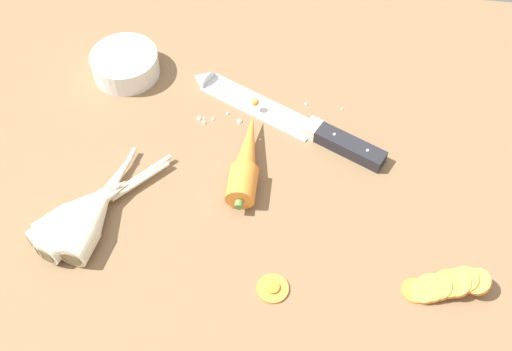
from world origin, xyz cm
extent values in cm
cube|color=brown|center=(0.00, 0.00, -2.00)|extent=(120.00, 90.00, 4.00)
cube|color=silver|center=(-1.80, 12.55, 0.25)|extent=(19.99, 12.44, 0.50)
cone|color=silver|center=(-11.95, 17.29, 0.25)|extent=(4.39, 4.86, 3.96)
cube|color=silver|center=(7.27, 8.33, 1.10)|extent=(3.06, 3.51, 2.20)
cube|color=#232328|center=(13.16, 5.58, 1.10)|extent=(11.15, 7.19, 2.20)
sphere|color=silver|center=(10.62, 6.77, 2.20)|extent=(0.50, 0.50, 0.50)
sphere|color=silver|center=(15.70, 4.40, 2.20)|extent=(0.50, 0.50, 0.50)
cylinder|color=orange|center=(-1.65, -4.30, 2.10)|extent=(4.36, 5.72, 4.20)
cone|color=orange|center=(-1.84, 2.42, 2.10)|extent=(4.37, 13.55, 3.99)
sphere|color=orange|center=(-2.10, 11.56, 2.10)|extent=(1.20, 1.20, 1.20)
cylinder|color=#5B7F3D|center=(-1.55, -7.70, 2.10)|extent=(1.23, 1.03, 1.20)
cylinder|color=beige|center=(-25.85, -16.02, 2.00)|extent=(6.39, 6.50, 4.00)
cone|color=beige|center=(-21.17, -10.65, 2.00)|extent=(8.86, 9.38, 3.80)
cylinder|color=beige|center=(-16.37, -5.14, 1.10)|extent=(7.02, 7.91, 0.70)
cylinder|color=brown|center=(-27.54, -17.96, 2.00)|extent=(2.31, 2.07, 2.80)
cylinder|color=beige|center=(-24.64, -17.11, 2.00)|extent=(5.30, 5.57, 4.00)
cone|color=beige|center=(-22.50, -11.30, 2.00)|extent=(6.31, 8.75, 3.80)
cylinder|color=beige|center=(-20.30, -5.35, 1.10)|extent=(3.62, 8.29, 0.70)
cylinder|color=brown|center=(-25.42, -19.21, 2.00)|extent=(2.73, 1.25, 2.80)
cylinder|color=beige|center=(-25.55, -14.70, 2.00)|extent=(6.34, 6.46, 4.00)
cone|color=beige|center=(-20.98, -9.33, 2.00)|extent=(8.75, 9.34, 3.80)
cylinder|color=beige|center=(-16.29, -3.83, 1.10)|extent=(6.87, 7.89, 0.70)
cylinder|color=brown|center=(-27.20, -16.63, 2.00)|extent=(2.33, 2.04, 2.80)
cylinder|color=beige|center=(-21.46, -16.92, 2.00)|extent=(4.68, 5.23, 4.00)
cone|color=beige|center=(-20.45, -10.52, 2.00)|extent=(5.04, 8.78, 3.80)
cylinder|color=beige|center=(-19.42, -3.97, 1.10)|extent=(2.09, 8.97, 0.70)
cylinder|color=brown|center=(-21.83, -19.23, 2.00)|extent=(2.81, 0.73, 2.80)
cylinder|color=orange|center=(22.94, -16.27, 0.35)|extent=(3.52, 3.52, 0.70)
cylinder|color=orange|center=(24.01, -16.32, 0.59)|extent=(3.65, 3.57, 2.16)
cylinder|color=orange|center=(24.80, -15.95, 0.84)|extent=(4.00, 3.93, 2.24)
cylinder|color=orange|center=(25.79, -15.80, 1.08)|extent=(3.62, 3.54, 2.20)
cylinder|color=orange|center=(26.93, -15.25, 1.33)|extent=(4.00, 3.93, 2.08)
cylinder|color=orange|center=(27.89, -15.14, 1.57)|extent=(3.95, 3.89, 2.50)
cylinder|color=orange|center=(28.94, -14.62, 1.82)|extent=(3.73, 3.66, 2.26)
cylinder|color=orange|center=(30.41, -14.80, 2.07)|extent=(3.64, 3.58, 2.41)
cylinder|color=orange|center=(4.65, -18.66, 0.35)|extent=(4.22, 4.22, 0.70)
cylinder|color=#FF9E2B|center=(4.65, -18.66, 0.62)|extent=(1.77, 1.77, 0.16)
cylinder|color=white|center=(-24.58, 16.88, 2.00)|extent=(11.00, 11.00, 4.00)
cylinder|color=#BCBCB8|center=(-24.58, 16.88, 2.48)|extent=(8.80, 8.80, 2.80)
sphere|color=beige|center=(5.38, 7.33, 0.26)|extent=(0.52, 0.52, 0.52)
sphere|color=beige|center=(-9.84, 8.94, 0.22)|extent=(0.45, 0.45, 0.45)
sphere|color=beige|center=(5.78, 14.26, 0.28)|extent=(0.56, 0.56, 0.56)
sphere|color=beige|center=(5.57, 10.15, 0.25)|extent=(0.50, 0.50, 0.50)
sphere|color=beige|center=(-8.48, 8.86, 0.29)|extent=(0.58, 0.58, 0.58)
sphere|color=beige|center=(-4.24, 9.02, 0.43)|extent=(0.87, 0.87, 0.87)
sphere|color=beige|center=(7.40, 8.15, 0.28)|extent=(0.56, 0.56, 0.56)
sphere|color=beige|center=(-10.65, 8.73, 0.42)|extent=(0.85, 0.85, 0.85)
sphere|color=beige|center=(-6.42, 10.42, 0.27)|extent=(0.54, 0.54, 0.54)
sphere|color=beige|center=(10.14, 8.82, 0.35)|extent=(0.70, 0.70, 0.70)
sphere|color=beige|center=(-9.70, 7.94, 0.35)|extent=(0.70, 0.70, 0.70)
sphere|color=beige|center=(-0.55, 5.90, 0.20)|extent=(0.41, 0.41, 0.41)
sphere|color=beige|center=(11.18, 5.76, 0.41)|extent=(0.82, 0.82, 0.82)
sphere|color=beige|center=(11.53, 14.09, 0.22)|extent=(0.43, 0.43, 0.43)
sphere|color=beige|center=(-4.37, 13.75, 0.31)|extent=(0.63, 0.63, 0.63)
sphere|color=beige|center=(4.18, 12.01, 0.20)|extent=(0.40, 0.40, 0.40)
camera|label=1|loc=(7.68, -53.87, 74.04)|focal=43.56mm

